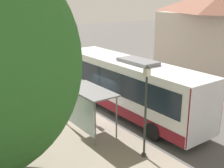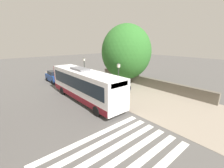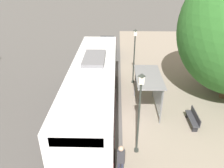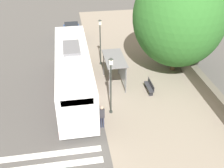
# 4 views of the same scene
# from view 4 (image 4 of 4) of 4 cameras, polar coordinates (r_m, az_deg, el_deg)

# --- Properties ---
(ground_plane) EXTENTS (120.00, 120.00, 0.00)m
(ground_plane) POSITION_cam_4_polar(r_m,az_deg,el_deg) (22.74, -2.94, -2.51)
(ground_plane) COLOR #514F4C
(ground_plane) RESTS_ON ground
(sidewalk_plaza) EXTENTS (9.00, 44.00, 0.02)m
(sidewalk_plaza) POSITION_cam_4_polar(r_m,az_deg,el_deg) (23.56, 7.98, -1.43)
(sidewalk_plaza) COLOR gray
(sidewalk_plaza) RESTS_ON ground
(stone_wall) EXTENTS (0.60, 20.00, 1.40)m
(stone_wall) POSITION_cam_4_polar(r_m,az_deg,el_deg) (24.62, 17.16, 0.84)
(stone_wall) COLOR #6B6356
(stone_wall) RESTS_ON ground
(bus) EXTENTS (2.72, 11.91, 3.76)m
(bus) POSITION_cam_4_polar(r_m,az_deg,el_deg) (22.35, -7.83, 2.41)
(bus) COLOR white
(bus) RESTS_ON ground
(bus_shelter) EXTENTS (1.64, 3.49, 2.51)m
(bus_shelter) POSITION_cam_4_polar(r_m,az_deg,el_deg) (23.30, 0.87, 4.43)
(bus_shelter) COLOR slate
(bus_shelter) RESTS_ON ground
(pedestrian) EXTENTS (0.34, 0.24, 1.80)m
(pedestrian) POSITION_cam_4_polar(r_m,az_deg,el_deg) (19.05, -2.04, -6.30)
(pedestrian) COLOR #2D3347
(pedestrian) RESTS_ON ground
(bench) EXTENTS (0.40, 1.72, 0.88)m
(bench) POSITION_cam_4_polar(r_m,az_deg,el_deg) (23.27, 7.64, -0.48)
(bench) COLOR #333338
(bench) RESTS_ON ground
(street_lamp_near) EXTENTS (0.28, 0.28, 4.51)m
(street_lamp_near) POSITION_cam_4_polar(r_m,az_deg,el_deg) (26.34, -2.41, 9.20)
(street_lamp_near) COLOR #2D332D
(street_lamp_near) RESTS_ON ground
(street_lamp_far) EXTENTS (0.28, 0.28, 4.57)m
(street_lamp_far) POSITION_cam_4_polar(r_m,az_deg,el_deg) (19.45, -0.23, 0.47)
(street_lamp_far) COLOR #2D332D
(street_lamp_far) RESTS_ON ground
(shade_tree) EXTENTS (7.92, 7.92, 9.46)m
(shade_tree) POSITION_cam_4_polar(r_m,az_deg,el_deg) (25.10, 13.48, 13.12)
(shade_tree) COLOR brown
(shade_tree) RESTS_ON ground
(parked_car_behind_bus) EXTENTS (1.91, 4.05, 1.90)m
(parked_car_behind_bus) POSITION_cam_4_polar(r_m,az_deg,el_deg) (32.59, -8.12, 10.19)
(parked_car_behind_bus) COLOR navy
(parked_car_behind_bus) RESTS_ON ground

